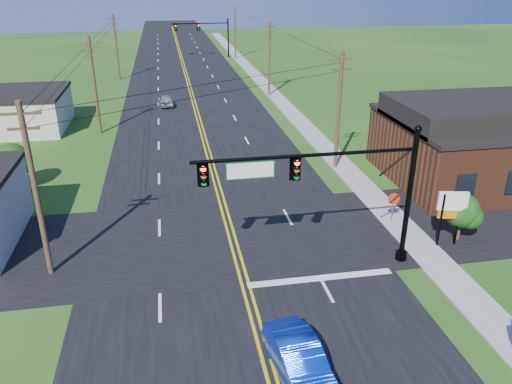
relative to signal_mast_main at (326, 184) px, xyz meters
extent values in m
cube|color=black|center=(-4.34, 42.00, -4.73)|extent=(16.00, 220.00, 0.04)
cube|color=black|center=(-4.34, 4.00, -4.73)|extent=(70.00, 10.00, 0.04)
cube|color=gray|center=(6.16, 32.00, -4.71)|extent=(2.00, 160.00, 0.08)
cylinder|color=black|center=(4.46, 0.00, -1.15)|extent=(0.28, 0.28, 7.20)
cylinder|color=black|center=(4.46, 0.00, -4.50)|extent=(0.60, 0.60, 0.50)
sphere|color=black|center=(4.46, 0.00, 2.55)|extent=(0.36, 0.36, 0.36)
cylinder|color=black|center=(-1.04, 0.00, 1.55)|extent=(11.00, 0.18, 0.18)
cube|color=#056115|center=(-3.74, 0.00, 1.00)|extent=(2.30, 0.06, 0.85)
cylinder|color=black|center=(4.46, 72.00, -1.15)|extent=(0.28, 0.28, 7.20)
cylinder|color=black|center=(4.46, 72.00, -4.50)|extent=(0.60, 0.60, 0.50)
sphere|color=black|center=(4.46, 72.00, 2.55)|extent=(0.36, 0.36, 0.36)
cylinder|color=black|center=(-0.54, 72.00, 1.25)|extent=(10.00, 0.18, 0.18)
cube|color=#056115|center=(-3.74, 72.00, 0.70)|extent=(2.30, 0.06, 0.85)
cube|color=#5C2D1A|center=(15.66, 10.00, -2.55)|extent=(14.00, 11.00, 4.40)
cube|color=black|center=(15.66, 10.00, -0.20)|extent=(14.20, 11.20, 0.30)
cube|color=beige|center=(-23.34, 30.00, -3.05)|extent=(12.00, 9.00, 3.40)
cylinder|color=#39241A|center=(-13.84, 2.00, -0.25)|extent=(0.28, 0.28, 9.00)
cube|color=#39241A|center=(-13.84, 2.00, 3.65)|extent=(1.80, 0.12, 0.12)
cube|color=#39241A|center=(-13.84, 2.00, 2.95)|extent=(1.40, 0.12, 0.12)
cylinder|color=#39241A|center=(-13.84, 27.00, -0.25)|extent=(0.28, 0.28, 9.00)
cube|color=#39241A|center=(-13.84, 27.00, 3.65)|extent=(1.80, 0.12, 0.12)
cube|color=#39241A|center=(-13.84, 27.00, 2.95)|extent=(1.40, 0.12, 0.12)
cylinder|color=#39241A|center=(-13.84, 54.00, -0.25)|extent=(0.28, 0.28, 9.00)
cube|color=#39241A|center=(-13.84, 54.00, 3.65)|extent=(1.80, 0.12, 0.12)
cube|color=#39241A|center=(-13.84, 54.00, 2.95)|extent=(1.40, 0.12, 0.12)
cylinder|color=#39241A|center=(5.46, 14.00, -0.25)|extent=(0.28, 0.28, 9.00)
cube|color=#39241A|center=(5.46, 14.00, 3.65)|extent=(1.80, 0.12, 0.12)
cube|color=#39241A|center=(5.46, 14.00, 2.95)|extent=(1.40, 0.12, 0.12)
cylinder|color=#39241A|center=(5.46, 40.00, -0.25)|extent=(0.28, 0.28, 9.00)
cube|color=#39241A|center=(5.46, 40.00, 3.65)|extent=(1.80, 0.12, 0.12)
cube|color=#39241A|center=(5.46, 40.00, 2.95)|extent=(1.40, 0.12, 0.12)
cylinder|color=#39241A|center=(5.46, 70.00, -0.25)|extent=(0.28, 0.28, 9.00)
cube|color=#39241A|center=(5.46, 70.00, 3.65)|extent=(1.80, 0.12, 0.12)
cube|color=#39241A|center=(5.46, 70.00, 2.95)|extent=(1.40, 0.12, 0.12)
cylinder|color=#39241A|center=(11.66, 18.00, -3.83)|extent=(0.24, 0.24, 1.85)
sphere|color=#103F0F|center=(11.66, 18.00, -2.15)|extent=(3.00, 3.00, 3.00)
cylinder|color=#39241A|center=(8.66, 1.50, -4.09)|extent=(0.24, 0.24, 1.32)
sphere|color=#103F0F|center=(8.66, 1.50, -2.89)|extent=(2.00, 2.00, 2.00)
cylinder|color=#39241A|center=(-18.34, 14.00, -3.98)|extent=(0.24, 0.24, 1.54)
sphere|color=#103F0F|center=(-18.34, 14.00, -2.58)|extent=(2.40, 2.40, 2.40)
imported|color=#082EB3|center=(-3.14, -7.37, -3.99)|extent=(2.15, 4.78, 1.52)
imported|color=#A7A7AC|center=(-7.47, 36.70, -4.10)|extent=(2.00, 3.99, 1.30)
cylinder|color=slate|center=(5.69, 4.00, -3.77)|extent=(0.08, 0.08, 1.97)
cylinder|color=#BD2C0A|center=(5.69, 3.97, -3.02)|extent=(0.74, 0.18, 0.75)
cylinder|color=black|center=(7.12, 1.00, -3.14)|extent=(0.15, 0.15, 3.21)
cylinder|color=black|center=(8.19, 1.00, -3.14)|extent=(0.15, 0.15, 3.21)
cube|color=white|center=(7.65, 1.00, -1.98)|extent=(1.62, 0.57, 1.07)
cube|color=#CC720C|center=(7.65, 1.00, -2.79)|extent=(1.44, 0.50, 0.45)
camera|label=1|loc=(-7.35, -21.39, 9.42)|focal=35.00mm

